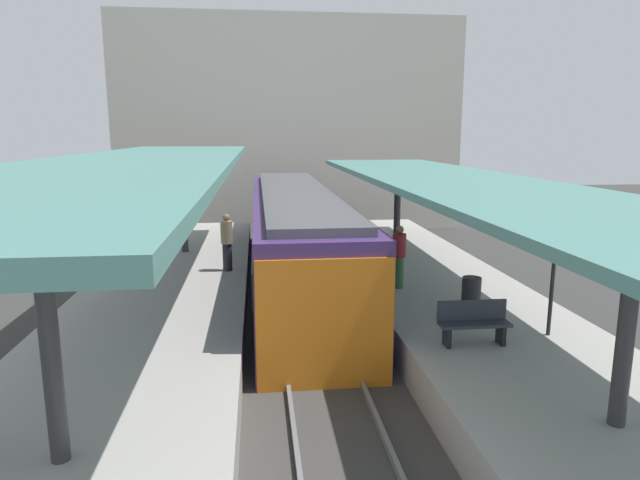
{
  "coord_description": "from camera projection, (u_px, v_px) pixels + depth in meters",
  "views": [
    {
      "loc": [
        -1.24,
        -11.57,
        5.09
      ],
      "look_at": [
        0.68,
        5.11,
        1.82
      ],
      "focal_mm": 30.79,
      "sensor_mm": 36.0,
      "label": 1
    }
  ],
  "objects": [
    {
      "name": "commuter_train",
      "position": [
        296.0,
        237.0,
        18.06
      ],
      "size": [
        2.78,
        15.81,
        3.1
      ],
      "color": "#472D6B",
      "rests_on": "track_ballast"
    },
    {
      "name": "track_ballast",
      "position": [
        316.0,
        358.0,
        12.38
      ],
      "size": [
        3.2,
        28.0,
        0.2
      ],
      "primitive_type": "cube",
      "color": "#423F3D",
      "rests_on": "ground_plane"
    },
    {
      "name": "rail_near_side",
      "position": [
        284.0,
        353.0,
        12.26
      ],
      "size": [
        0.08,
        28.0,
        0.14
      ],
      "primitive_type": "cube",
      "color": "slate",
      "rests_on": "track_ballast"
    },
    {
      "name": "canopy_right",
      "position": [
        463.0,
        185.0,
        13.45
      ],
      "size": [
        4.18,
        21.0,
        2.97
      ],
      "color": "#333335",
      "rests_on": "platform_right"
    },
    {
      "name": "litter_bin",
      "position": [
        471.0,
        294.0,
        12.82
      ],
      "size": [
        0.44,
        0.44,
        0.8
      ],
      "primitive_type": "cylinder",
      "color": "#2D2D30",
      "rests_on": "platform_right"
    },
    {
      "name": "station_building_backdrop",
      "position": [
        288.0,
        126.0,
        30.91
      ],
      "size": [
        18.0,
        6.0,
        11.0
      ],
      "primitive_type": "cube",
      "color": "beige",
      "rests_on": "ground_plane"
    },
    {
      "name": "rail_far_side",
      "position": [
        347.0,
        350.0,
        12.42
      ],
      "size": [
        0.08,
        28.0,
        0.14
      ],
      "primitive_type": "cube",
      "color": "slate",
      "rests_on": "track_ballast"
    },
    {
      "name": "platform_right",
      "position": [
        478.0,
        335.0,
        12.73
      ],
      "size": [
        4.4,
        28.0,
        1.0
      ],
      "primitive_type": "cube",
      "color": "#ADA8A0",
      "rests_on": "ground_plane"
    },
    {
      "name": "platform_bench",
      "position": [
        473.0,
        321.0,
        10.76
      ],
      "size": [
        1.4,
        0.41,
        0.86
      ],
      "color": "black",
      "rests_on": "platform_right"
    },
    {
      "name": "canopy_left",
      "position": [
        143.0,
        163.0,
        12.49
      ],
      "size": [
        4.18,
        21.0,
        3.56
      ],
      "color": "#333335",
      "rests_on": "platform_left"
    },
    {
      "name": "ground_plane",
      "position": [
        316.0,
        362.0,
        12.4
      ],
      "size": [
        80.0,
        80.0,
        0.0
      ],
      "primitive_type": "plane",
      "color": "#383835"
    },
    {
      "name": "platform_sign",
      "position": [
        554.0,
        258.0,
        11.02
      ],
      "size": [
        0.9,
        0.08,
        2.21
      ],
      "color": "#262628",
      "rests_on": "platform_right"
    },
    {
      "name": "passenger_far_end",
      "position": [
        227.0,
        241.0,
        16.48
      ],
      "size": [
        0.36,
        0.36,
        1.74
      ],
      "color": "#232328",
      "rests_on": "platform_left"
    },
    {
      "name": "platform_left",
      "position": [
        142.0,
        349.0,
        11.87
      ],
      "size": [
        4.4,
        28.0,
        1.0
      ],
      "primitive_type": "cube",
      "color": "#ADA8A0",
      "rests_on": "ground_plane"
    },
    {
      "name": "passenger_near_bench",
      "position": [
        399.0,
        256.0,
        14.63
      ],
      "size": [
        0.36,
        0.36,
        1.7
      ],
      "color": "#386B3D",
      "rests_on": "platform_right"
    }
  ]
}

